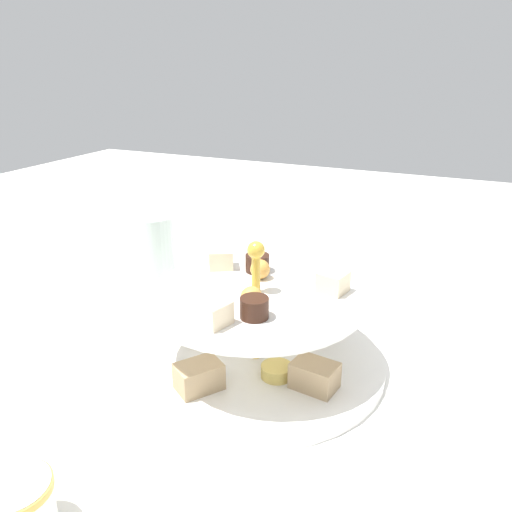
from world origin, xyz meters
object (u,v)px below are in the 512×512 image
Objects in this scene: water_glass_tall_right at (154,251)px; teacup_with_saucer at (17,512)px; tiered_serving_stand at (256,333)px; butter_knife_left at (405,284)px.

teacup_with_saucer is at bearing -67.66° from water_glass_tall_right.
tiered_serving_stand reaches higher than teacup_with_saucer.
tiered_serving_stand is at bearing 77.69° from teacup_with_saucer.
tiered_serving_stand is 0.34m from butter_knife_left.
butter_knife_left is (0.19, 0.61, -0.02)m from teacup_with_saucer.
water_glass_tall_right is (-0.25, 0.15, 0.01)m from tiered_serving_stand.
tiered_serving_stand reaches higher than water_glass_tall_right.
teacup_with_saucer is 0.53× the size of butter_knife_left.
tiered_serving_stand is 1.80× the size of butter_knife_left.
tiered_serving_stand is 0.29m from water_glass_tall_right.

